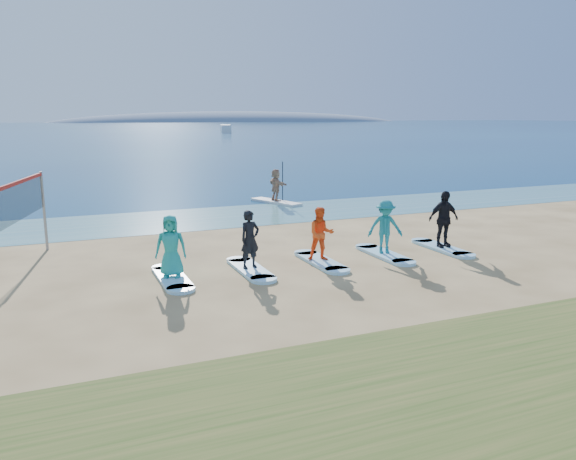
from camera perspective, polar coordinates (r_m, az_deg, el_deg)
name	(u,v)px	position (r m, az deg, el deg)	size (l,w,h in m)	color
ground	(321,288)	(14.04, 3.33, -5.92)	(600.00, 600.00, 0.00)	tan
shallow_water	(210,218)	(23.65, -7.96, 1.26)	(600.00, 600.00, 0.00)	teal
ocean	(70,129)	(172.15, -21.23, 9.51)	(600.00, 600.00, 0.00)	navy
island_ridge	(238,122)	(327.95, -5.07, 10.91)	(220.00, 56.00, 18.00)	slate
paddleboard	(276,202)	(27.30, -1.23, 2.88)	(0.70, 3.00, 0.12)	silver
paddleboarder	(276,185)	(27.18, -1.24, 4.60)	(1.43, 0.45, 1.54)	tan
boat_offshore_b	(226,133)	(132.69, -6.33, 9.79)	(2.20, 5.43, 1.82)	silver
surfboard_0	(172,278)	(15.02, -11.69, -4.79)	(0.70, 2.20, 0.09)	#A4E1FF
student_0	(171,246)	(14.80, -11.82, -1.61)	(0.79, 0.52, 1.63)	teal
surfboard_1	(250,269)	(15.55, -3.85, -4.00)	(0.70, 2.20, 0.09)	#A4E1FF
student_1	(250,239)	(15.34, -3.89, -0.96)	(0.58, 0.38, 1.60)	black
surfboard_2	(321,261)	(16.36, 3.34, -3.20)	(0.70, 2.20, 0.09)	#A4E1FF
student_2	(321,234)	(16.16, 3.37, -0.40)	(0.75, 0.59, 1.55)	#FA521A
surfboard_3	(384,254)	(17.39, 9.74, -2.45)	(0.70, 2.20, 0.09)	#A4E1FF
student_3	(385,227)	(17.20, 9.84, 0.32)	(1.05, 0.60, 1.63)	teal
surfboard_4	(442,248)	(18.62, 15.36, -1.76)	(0.70, 2.20, 0.09)	#A4E1FF
student_4	(444,219)	(18.43, 15.52, 1.08)	(1.05, 0.44, 1.79)	black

